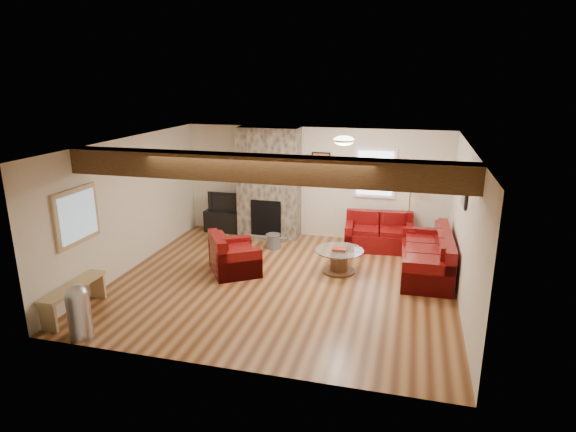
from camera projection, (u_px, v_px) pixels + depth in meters
name	position (u px, v px, depth m)	size (l,w,h in m)	color
room	(282.00, 216.00, 8.33)	(8.00, 8.00, 8.00)	#593017
oak_beam	(259.00, 168.00, 6.87)	(6.00, 0.36, 0.38)	#361E10
chimney_breast	(269.00, 184.00, 10.89)	(1.40, 0.67, 2.50)	#3D382F
back_window	(375.00, 173.00, 10.43)	(0.90, 0.08, 1.10)	white
hatch_window	(77.00, 216.00, 7.59)	(0.08, 1.00, 0.90)	tan
ceiling_dome	(344.00, 142.00, 8.61)	(0.40, 0.40, 0.18)	#EEE2CA
artwork_back	(321.00, 164.00, 10.68)	(0.42, 0.06, 0.52)	black
artwork_right	(464.00, 194.00, 7.75)	(0.06, 0.55, 0.42)	black
sofa_three	(426.00, 253.00, 8.96)	(2.09, 0.87, 0.81)	#4C050B
loveseat	(379.00, 232.00, 10.27)	(1.43, 0.82, 0.76)	#4C050B
armchair_red	(235.00, 253.00, 9.03)	(0.94, 0.82, 0.76)	#4C050B
coffee_table	(339.00, 261.00, 9.06)	(0.92, 0.92, 0.48)	#432815
tv_cabinet	(226.00, 221.00, 11.46)	(1.01, 0.40, 0.50)	black
television	(226.00, 201.00, 11.32)	(0.81, 0.11, 0.47)	black
floor_lamp	(411.00, 188.00, 10.17)	(0.39, 0.39, 1.53)	#AF9249
pine_bench	(75.00, 299.00, 7.48)	(0.29, 1.26, 0.47)	tan
pedal_bin	(79.00, 311.00, 6.74)	(0.32, 0.32, 0.81)	#AFAFB4
coal_bucket	(273.00, 241.00, 10.37)	(0.34, 0.34, 0.32)	slate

